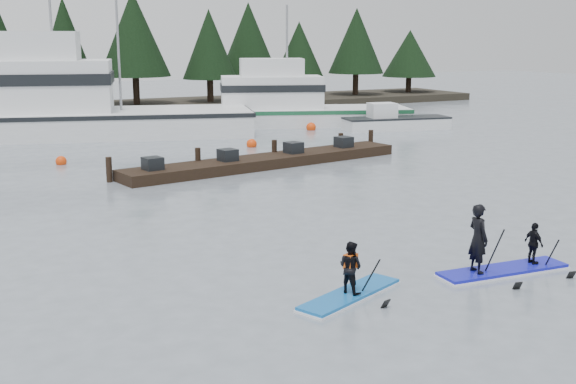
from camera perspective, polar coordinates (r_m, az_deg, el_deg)
name	(u,v)px	position (r m, az deg, el deg)	size (l,w,h in m)	color
ground	(408,288)	(16.89, 9.46, -7.50)	(160.00, 160.00, 0.00)	slate
far_shore	(63,110)	(55.77, -17.32, 6.17)	(70.00, 8.00, 0.60)	#2D281E
treeline	(64,115)	(55.80, -17.30, 5.86)	(60.00, 4.00, 8.00)	black
fishing_boat_large	(65,122)	(43.34, -17.24, 5.32)	(20.64, 10.98, 10.97)	white
fishing_boat_medium	(291,116)	(47.01, 0.27, 6.06)	(14.71, 8.80, 8.49)	white
skiff	(396,123)	(45.13, 8.56, 5.38)	(6.51, 1.95, 0.76)	white
floating_dock	(266,161)	(31.94, -1.72, 2.44)	(13.64, 1.82, 0.45)	black
buoy_d	(252,147)	(37.66, -2.89, 3.58)	(0.54, 0.54, 0.54)	#E13D0B
buoy_c	(311,130)	(44.48, 1.83, 4.92)	(0.60, 0.60, 0.60)	#E13D0B
buoy_b	(61,164)	(34.04, -17.47, 2.10)	(0.49, 0.49, 0.49)	#E13D0B
paddleboard_solo	(350,279)	(16.03, 4.95, -6.85)	(3.00, 1.78, 1.78)	#125DAA
paddleboard_duo	(498,251)	(18.17, 16.23, -4.50)	(3.44, 1.25, 2.33)	#1316B2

